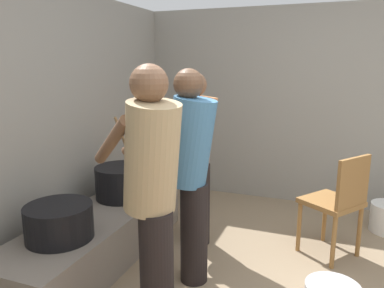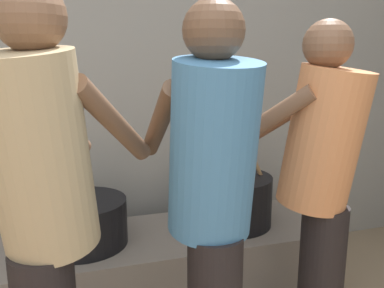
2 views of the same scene
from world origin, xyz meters
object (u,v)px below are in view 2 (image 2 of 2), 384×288
at_px(cooking_pot_secondary, 83,222).
at_px(cook_in_tan_shirt, 44,206).
at_px(cooking_pot_main, 232,200).
at_px(cook_in_orange_shirt, 320,176).
at_px(cook_in_blue_shirt, 213,196).

relative_size(cooking_pot_secondary, cook_in_tan_shirt, 0.29).
xyz_separation_m(cooking_pot_main, cook_in_orange_shirt, (0.13, -0.66, 0.32)).
bearing_deg(cook_in_orange_shirt, cooking_pot_secondary, 146.96).
bearing_deg(cooking_pot_secondary, cook_in_blue_shirt, -61.79).
bearing_deg(cook_in_tan_shirt, cook_in_orange_shirt, 7.78).
bearing_deg(cook_in_blue_shirt, cooking_pot_main, 62.67).
bearing_deg(cook_in_orange_shirt, cooking_pot_main, 100.88).
bearing_deg(cooking_pot_secondary, cook_in_tan_shirt, -99.30).
distance_m(cooking_pot_main, cooking_pot_secondary, 0.86).
relative_size(cooking_pot_main, cook_in_orange_shirt, 0.49).
height_order(cook_in_orange_shirt, cook_in_blue_shirt, cook_in_blue_shirt).
distance_m(cooking_pot_secondary, cook_in_tan_shirt, 0.89).
height_order(cooking_pot_main, cook_in_tan_shirt, cook_in_tan_shirt).
xyz_separation_m(cooking_pot_main, cooking_pot_secondary, (-0.86, -0.02, -0.03)).
xyz_separation_m(cook_in_tan_shirt, cook_in_orange_shirt, (1.11, 0.15, -0.04)).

